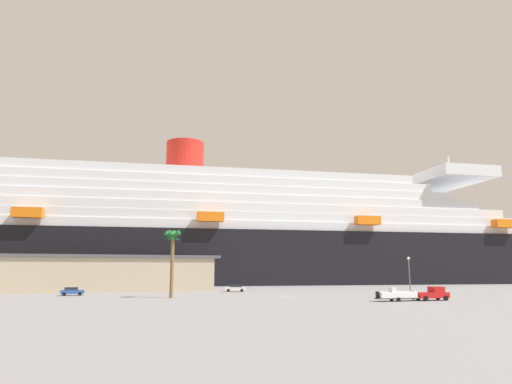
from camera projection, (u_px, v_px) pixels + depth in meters
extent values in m
plane|color=gray|center=(249.00, 290.00, 110.31)|extent=(600.00, 600.00, 0.00)
cube|color=black|center=(277.00, 259.00, 155.33)|extent=(220.40, 47.06, 17.15)
cube|color=white|center=(277.00, 230.00, 157.05)|extent=(194.02, 42.85, 2.85)
cube|color=white|center=(265.00, 222.00, 156.68)|extent=(183.41, 41.69, 2.85)
cube|color=white|center=(253.00, 214.00, 156.31)|extent=(176.28, 41.06, 2.85)
cube|color=white|center=(241.00, 205.00, 155.93)|extent=(166.46, 39.98, 2.85)
cube|color=white|center=(228.00, 197.00, 155.56)|extent=(157.47, 38.74, 2.85)
cube|color=white|center=(216.00, 188.00, 155.19)|extent=(148.38, 37.69, 2.85)
cube|color=white|center=(204.00, 180.00, 154.82)|extent=(143.69, 36.60, 2.85)
cube|color=white|center=(440.00, 181.00, 173.49)|extent=(23.85, 40.81, 4.00)
cylinder|color=red|center=(185.00, 159.00, 154.76)|extent=(13.65, 13.65, 11.47)
cylinder|color=silver|center=(449.00, 171.00, 175.04)|extent=(0.80, 0.80, 12.00)
cube|color=orange|center=(28.00, 213.00, 124.18)|extent=(8.15, 3.60, 2.80)
cube|color=orange|center=(210.00, 217.00, 134.22)|extent=(8.15, 3.60, 2.80)
cube|color=orange|center=(368.00, 221.00, 144.27)|extent=(8.15, 3.60, 2.80)
cube|color=orange|center=(504.00, 224.00, 154.32)|extent=(8.15, 3.60, 2.80)
cube|color=#B7A88C|center=(57.00, 274.00, 103.71)|extent=(70.92, 26.77, 7.57)
cube|color=#4C4C51|center=(59.00, 257.00, 104.41)|extent=(73.76, 27.84, 0.60)
cube|color=red|center=(431.00, 295.00, 72.13)|extent=(5.64, 2.10, 0.90)
cube|color=red|center=(436.00, 289.00, 72.55)|extent=(2.05, 1.88, 0.90)
cube|color=#26333F|center=(440.00, 290.00, 72.71)|extent=(0.13, 1.68, 0.63)
cylinder|color=black|center=(438.00, 297.00, 73.52)|extent=(0.81, 0.29, 0.80)
cylinder|color=black|center=(446.00, 298.00, 71.62)|extent=(0.81, 0.29, 0.80)
cylinder|color=black|center=(418.00, 298.00, 72.53)|extent=(0.81, 0.29, 0.80)
cylinder|color=black|center=(426.00, 299.00, 70.63)|extent=(0.81, 0.29, 0.80)
cube|color=#595960|center=(397.00, 298.00, 70.39)|extent=(7.04, 1.87, 0.16)
cube|color=#595960|center=(419.00, 298.00, 71.47)|extent=(2.30, 0.16, 0.10)
cylinder|color=black|center=(392.00, 299.00, 71.20)|extent=(0.64, 0.23, 0.64)
cylinder|color=black|center=(398.00, 300.00, 69.36)|extent=(0.64, 0.23, 0.64)
cube|color=white|center=(396.00, 295.00, 70.48)|extent=(6.41, 2.05, 0.90)
cone|color=white|center=(416.00, 294.00, 71.42)|extent=(1.23, 1.76, 1.74)
cube|color=silver|center=(393.00, 290.00, 70.45)|extent=(0.82, 1.01, 0.70)
cube|color=black|center=(377.00, 295.00, 69.59)|extent=(0.37, 0.51, 1.10)
cylinder|color=brown|center=(172.00, 267.00, 79.49)|extent=(0.63, 0.63, 10.77)
cone|color=#1E6628|center=(175.00, 236.00, 80.58)|extent=(1.02, 2.85, 2.32)
cone|color=#1E6628|center=(175.00, 236.00, 80.71)|extent=(2.07, 2.95, 1.80)
cone|color=#1E6628|center=(173.00, 236.00, 80.82)|extent=(2.93, 0.82, 2.07)
cone|color=#1E6628|center=(172.00, 236.00, 80.74)|extent=(3.02, 1.91, 1.68)
cone|color=#1E6628|center=(171.00, 236.00, 80.45)|extent=(1.48, 2.98, 2.08)
cone|color=#1E6628|center=(171.00, 236.00, 80.27)|extent=(1.20, 3.08, 1.71)
cone|color=#1E6628|center=(172.00, 236.00, 80.05)|extent=(2.99, 1.97, 1.75)
cone|color=#1E6628|center=(173.00, 236.00, 80.06)|extent=(2.78, 0.94, 2.40)
cone|color=#1E6628|center=(175.00, 236.00, 80.30)|extent=(2.18, 2.72, 2.25)
sphere|color=#1E6628|center=(173.00, 237.00, 80.42)|extent=(1.10, 1.10, 1.10)
cylinder|color=slate|center=(410.00, 278.00, 84.09)|extent=(0.20, 0.20, 6.79)
sphere|color=#F9F2CC|center=(408.00, 258.00, 84.72)|extent=(0.56, 0.56, 0.56)
cube|color=white|center=(235.00, 289.00, 100.28)|extent=(4.84, 2.57, 0.70)
cube|color=#1E232D|center=(236.00, 286.00, 100.41)|extent=(2.82, 2.06, 0.55)
cylinder|color=black|center=(228.00, 290.00, 99.19)|extent=(0.69, 0.32, 0.66)
cylinder|color=black|center=(228.00, 290.00, 101.00)|extent=(0.69, 0.32, 0.66)
cylinder|color=black|center=(242.00, 290.00, 99.45)|extent=(0.69, 0.32, 0.66)
cylinder|color=black|center=(241.00, 290.00, 101.26)|extent=(0.69, 0.32, 0.66)
cube|color=#264C99|center=(72.00, 292.00, 85.72)|extent=(4.39, 2.12, 0.70)
cube|color=#1E232D|center=(71.00, 289.00, 85.75)|extent=(2.51, 1.79, 0.55)
cylinder|color=black|center=(80.00, 293.00, 86.93)|extent=(0.68, 0.27, 0.66)
cylinder|color=black|center=(80.00, 294.00, 85.28)|extent=(0.68, 0.27, 0.66)
cylinder|color=black|center=(65.00, 294.00, 86.03)|extent=(0.68, 0.27, 0.66)
cylinder|color=black|center=(64.00, 294.00, 84.38)|extent=(0.68, 0.27, 0.66)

